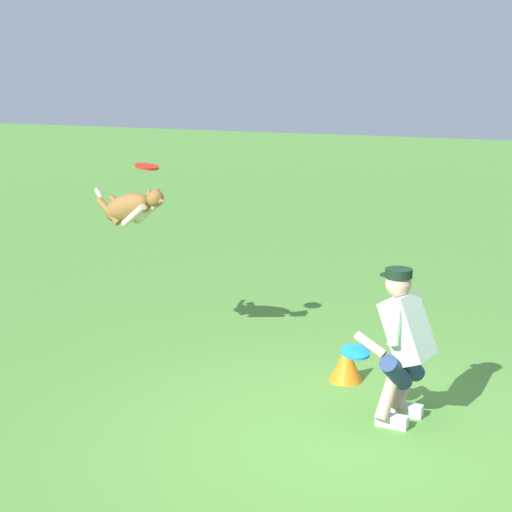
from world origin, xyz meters
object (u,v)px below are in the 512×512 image
person (403,341)px  frisbee_held (356,352)px  training_cone (346,363)px  dog (130,208)px  frisbee_flying (147,167)px

person → frisbee_held: (0.34, 0.18, -0.09)m
training_cone → dog: bearing=3.8°
person → frisbee_flying: size_ratio=5.49×
dog → training_cone: 2.62m
person → training_cone: 1.10m
person → frisbee_flying: 3.00m
person → frisbee_flying: (2.69, -0.45, 1.25)m
dog → frisbee_held: 2.84m
person → frisbee_flying: bearing=1.9°
person → training_cone: (0.70, -0.67, -0.52)m
frisbee_flying → training_cone: (-1.99, -0.22, -1.77)m
person → frisbee_held: size_ratio=5.37×
frisbee_flying → frisbee_held: frisbee_flying is taller
person → training_cone: bearing=-32.5°
person → dog: bearing=1.4°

